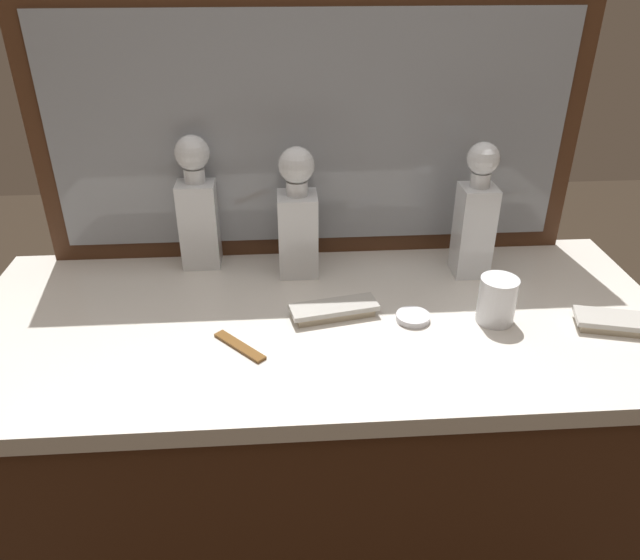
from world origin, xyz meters
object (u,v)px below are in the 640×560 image
at_px(crystal_decanter_front, 298,225).
at_px(porcelain_dish, 413,317).
at_px(silver_brush_right, 621,323).
at_px(silver_brush_front, 334,310).
at_px(crystal_decanter_center, 475,223).
at_px(crystal_decanter_far_left, 199,214).
at_px(crystal_tumbler_far_right, 497,302).
at_px(tortoiseshell_comb, 240,346).

distance_m(crystal_decanter_front, porcelain_dish, 0.32).
height_order(crystal_decanter_front, silver_brush_right, crystal_decanter_front).
bearing_deg(silver_brush_right, silver_brush_front, 171.20).
height_order(crystal_decanter_center, crystal_decanter_front, crystal_decanter_center).
distance_m(crystal_decanter_far_left, silver_brush_front, 0.38).
relative_size(crystal_decanter_center, silver_brush_right, 1.66).
xyz_separation_m(crystal_decanter_front, silver_brush_front, (0.06, -0.18, -0.10)).
height_order(crystal_decanter_center, silver_brush_front, crystal_decanter_center).
bearing_deg(crystal_tumbler_far_right, crystal_decanter_far_left, 154.17).
xyz_separation_m(crystal_decanter_far_left, tortoiseshell_comb, (0.10, -0.34, -0.11)).
xyz_separation_m(crystal_decanter_front, silver_brush_right, (0.59, -0.27, -0.10)).
height_order(crystal_decanter_front, tortoiseshell_comb, crystal_decanter_front).
relative_size(crystal_decanter_center, crystal_decanter_far_left, 1.00).
relative_size(crystal_decanter_center, porcelain_dish, 4.47).
xyz_separation_m(silver_brush_front, porcelain_dish, (0.15, -0.03, -0.01)).
bearing_deg(crystal_decanter_front, crystal_tumbler_far_right, -31.38).
distance_m(crystal_decanter_center, silver_brush_right, 0.34).
xyz_separation_m(crystal_decanter_far_left, porcelain_dish, (0.42, -0.27, -0.11)).
bearing_deg(silver_brush_front, crystal_decanter_front, 108.44).
height_order(crystal_decanter_front, crystal_decanter_far_left, crystal_decanter_far_left).
distance_m(crystal_tumbler_far_right, tortoiseshell_comb, 0.49).
relative_size(silver_brush_right, silver_brush_front, 0.99).
distance_m(silver_brush_front, porcelain_dish, 0.15).
distance_m(crystal_decanter_center, silver_brush_front, 0.36).
xyz_separation_m(crystal_decanter_front, tortoiseshell_comb, (-0.12, -0.28, -0.11)).
bearing_deg(crystal_decanter_center, silver_brush_right, -47.11).
xyz_separation_m(crystal_tumbler_far_right, silver_brush_front, (-0.30, 0.04, -0.03)).
xyz_separation_m(crystal_decanter_center, crystal_decanter_far_left, (-0.58, 0.09, -0.00)).
xyz_separation_m(silver_brush_right, tortoiseshell_comb, (-0.71, -0.01, -0.01)).
xyz_separation_m(crystal_decanter_far_left, silver_brush_right, (0.80, -0.32, -0.10)).
xyz_separation_m(crystal_tumbler_far_right, tortoiseshell_comb, (-0.48, -0.06, -0.04)).
bearing_deg(silver_brush_front, crystal_decanter_far_left, 138.60).
relative_size(crystal_decanter_center, silver_brush_front, 1.64).
bearing_deg(crystal_decanter_far_left, porcelain_dish, -32.35).
bearing_deg(tortoiseshell_comb, crystal_decanter_center, 27.20).
bearing_deg(crystal_decanter_front, tortoiseshell_comb, -112.54).
bearing_deg(porcelain_dish, crystal_decanter_front, 134.94).
height_order(crystal_decanter_center, porcelain_dish, crystal_decanter_center).
bearing_deg(crystal_decanter_far_left, crystal_tumbler_far_right, -25.83).
height_order(crystal_tumbler_far_right, porcelain_dish, crystal_tumbler_far_right).
height_order(porcelain_dish, tortoiseshell_comb, porcelain_dish).
relative_size(crystal_decanter_far_left, porcelain_dish, 4.49).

